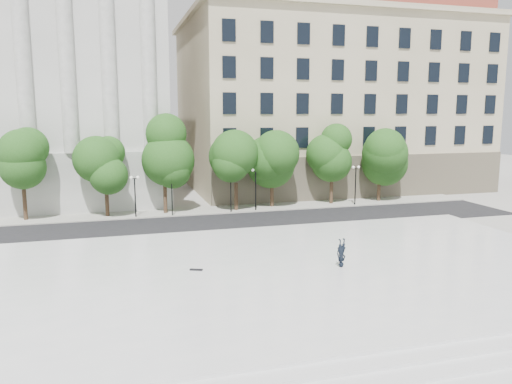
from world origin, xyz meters
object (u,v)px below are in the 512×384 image
at_px(traffic_light_west, 171,178).
at_px(skateboard, 196,270).
at_px(person_lying, 341,263).
at_px(traffic_light_east, 231,175).

height_order(traffic_light_west, skateboard, traffic_light_west).
bearing_deg(person_lying, traffic_light_west, 100.07).
bearing_deg(person_lying, skateboard, 156.85).
height_order(traffic_light_west, traffic_light_east, traffic_light_east).
height_order(traffic_light_east, skateboard, traffic_light_east).
relative_size(traffic_light_west, skateboard, 5.46).
xyz_separation_m(traffic_light_east, skateboard, (-6.39, -18.21, -3.27)).
bearing_deg(skateboard, person_lying, 12.31).
distance_m(traffic_light_east, person_lying, 20.32).
relative_size(traffic_light_west, traffic_light_east, 0.99).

